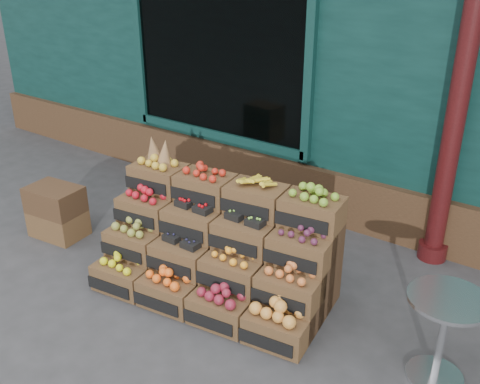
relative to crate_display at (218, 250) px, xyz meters
The scene contains 5 objects.
ground 0.59m from the crate_display, 61.39° to the right, with size 60.00×60.00×0.00m, color #373739.
crate_display is the anchor object (origin of this frame).
spare_crates 2.02m from the crate_display, behind, with size 0.60×0.45×0.56m.
bistro_table 1.96m from the crate_display, ahead, with size 0.56×0.56×0.70m.
shopkeeper 2.90m from the crate_display, 116.55° to the left, with size 0.64×0.42×1.75m, color #1A5E2D.
Camera 1 is at (2.34, -2.81, 2.85)m, focal length 40.00 mm.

